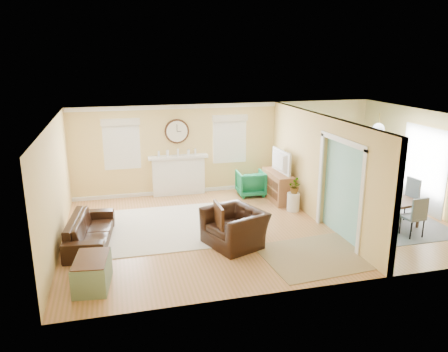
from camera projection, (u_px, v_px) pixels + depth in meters
The scene contains 29 objects.
floor at pixel (259, 225), 10.47m from camera, with size 9.00×9.00×0.00m, color #A47239.
wall_back at pixel (228, 147), 12.92m from camera, with size 9.00×0.02×2.60m, color #E4C872.
wall_front at pixel (319, 218), 7.32m from camera, with size 9.00×0.02×2.60m, color #E4C872.
wall_left at pixel (55, 187), 9.05m from camera, with size 0.02×6.00×2.60m, color #E4C872.
wall_right at pixel (427, 162), 11.20m from camera, with size 0.02×6.00×2.60m, color #E4C872.
ceiling at pixel (262, 117), 9.78m from camera, with size 9.00×6.00×0.02m, color white.
partition at pixel (315, 164), 10.73m from camera, with size 0.17×6.00×2.60m.
fireplace at pixel (179, 175), 12.64m from camera, with size 1.70×0.30×1.17m.
wall_clock at pixel (177, 131), 12.39m from camera, with size 0.70×0.07×0.70m.
window_left at pixel (121, 141), 12.05m from camera, with size 1.05×0.13×1.42m.
window_right at pixel (230, 136), 12.80m from camera, with size 1.05×0.13×1.42m.
french_doors at pixel (424, 169), 11.24m from camera, with size 0.06×1.70×2.20m.
pendant at pixel (378, 129), 10.60m from camera, with size 0.30×0.30×0.55m.
rug_cream at pixel (158, 228), 10.30m from camera, with size 3.31×2.87×0.02m, color beige.
rug_jute at pixel (317, 256), 8.87m from camera, with size 2.19×1.79×0.01m, color #9C815F.
rug_grey at pixel (380, 218), 10.88m from camera, with size 2.48×3.10×0.01m, color slate.
sofa at pixel (90, 230), 9.38m from camera, with size 2.09×0.82×0.61m, color black.
eames_chair at pixel (235, 228), 9.30m from camera, with size 1.20×1.05×0.78m, color black.
green_chair at pixel (251, 183), 12.64m from camera, with size 0.76×0.79×0.71m, color #09713B.
trunk at pixel (92, 272), 7.64m from camera, with size 0.68×1.00×0.54m.
credenza at pixel (277, 186), 12.20m from camera, with size 0.47×1.38×0.80m.
tv at pixel (278, 161), 12.00m from camera, with size 1.10×0.14×0.63m, color black.
garden_stool at pixel (293, 202), 11.38m from camera, with size 0.33×0.33×0.48m, color white.
potted_plant at pixel (294, 186), 11.26m from camera, with size 0.34×0.30×0.38m, color #337F33.
dining_table at pixel (381, 207), 10.80m from camera, with size 1.82×1.02×0.64m, color #482C1B.
dining_chair_n at pixel (359, 184), 11.76m from camera, with size 0.49×0.49×1.01m.
dining_chair_s at pixel (413, 213), 9.70m from camera, with size 0.45×0.45×0.94m.
dining_chair_w at pixel (357, 200), 10.49m from camera, with size 0.44×0.44×1.00m.
dining_chair_e at pixel (407, 195), 10.83m from camera, with size 0.49×0.49×1.00m.
Camera 1 is at (-3.25, -9.26, 3.94)m, focal length 35.00 mm.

